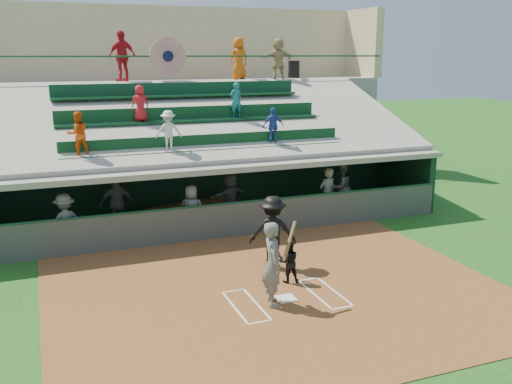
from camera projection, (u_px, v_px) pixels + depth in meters
name	position (u px, v px, depth m)	size (l,w,h in m)	color
ground	(286.00, 300.00, 13.57)	(100.00, 100.00, 0.00)	#1A4D15
dirt_slab	(278.00, 291.00, 14.02)	(11.00, 9.00, 0.02)	brown
home_plate	(286.00, 298.00, 13.56)	(0.43, 0.43, 0.03)	white
batters_box_chalk	(286.00, 299.00, 13.56)	(2.65, 1.85, 0.01)	white
dugout_floor	(207.00, 223.00, 19.69)	(16.00, 3.50, 0.04)	gray
concourse_slab	(163.00, 132.00, 25.27)	(20.00, 3.00, 4.60)	gray
grandstand	(179.00, 143.00, 22.57)	(20.40, 10.40, 7.80)	#464B46
batter_at_plate	(273.00, 264.00, 13.05)	(0.94, 0.83, 1.99)	#52544F
catcher	(289.00, 262.00, 14.46)	(0.53, 0.41, 1.09)	black
home_umpire	(273.00, 232.00, 15.45)	(1.28, 0.73, 1.98)	black
dugout_bench	(196.00, 206.00, 20.86)	(14.75, 0.44, 0.44)	brown
dugout_player_a	(65.00, 222.00, 16.72)	(1.10, 0.63, 1.71)	#5A5D57
dugout_player_b	(117.00, 203.00, 18.49)	(1.10, 0.46, 1.87)	#565853
dugout_player_c	(192.00, 211.00, 18.06)	(0.80, 0.52, 1.64)	#585A55
dugout_player_d	(230.00, 197.00, 19.76)	(1.55, 0.50, 1.68)	#5B5E58
dugout_player_e	(327.00, 194.00, 19.75)	(0.68, 0.44, 1.85)	#595C57
dugout_player_f	(341.00, 187.00, 20.81)	(0.89, 0.69, 1.83)	#535651
trash_bin	(294.00, 69.00, 26.53)	(0.53, 0.53, 0.79)	black
concourse_staff_a	(122.00, 56.00, 22.96)	(1.18, 0.49, 2.02)	#B3141E
concourse_staff_b	(239.00, 58.00, 24.75)	(0.88, 0.57, 1.80)	#C5510B
concourse_staff_c	(278.00, 59.00, 24.93)	(1.65, 0.52, 1.78)	tan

